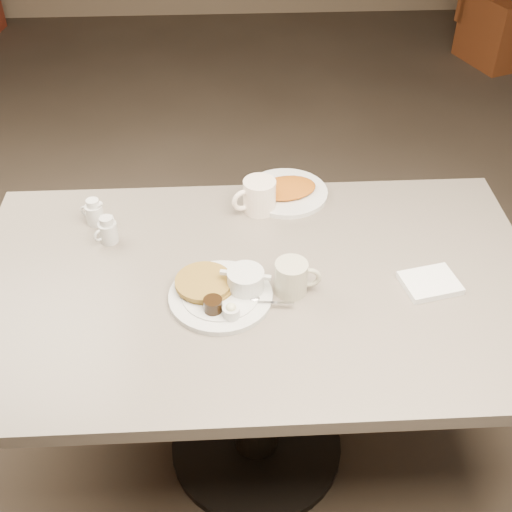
{
  "coord_description": "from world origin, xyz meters",
  "views": [
    {
      "loc": [
        -0.07,
        -1.27,
        1.91
      ],
      "look_at": [
        0.0,
        0.02,
        0.82
      ],
      "focal_mm": 46.29,
      "sensor_mm": 36.0,
      "label": 1
    }
  ],
  "objects_px": {
    "coffee_mug_near": "(292,277)",
    "hash_plate": "(286,191)",
    "coffee_mug_far": "(258,196)",
    "creamer_right": "(94,212)",
    "diner_table": "(256,327)",
    "creamer_left": "(108,231)",
    "main_plate": "(223,290)"
  },
  "relations": [
    {
      "from": "coffee_mug_near",
      "to": "main_plate",
      "type": "bearing_deg",
      "value": -175.82
    },
    {
      "from": "diner_table",
      "to": "coffee_mug_near",
      "type": "xyz_separation_m",
      "value": [
        0.09,
        -0.04,
        0.22
      ]
    },
    {
      "from": "creamer_left",
      "to": "creamer_right",
      "type": "height_order",
      "value": "same"
    },
    {
      "from": "diner_table",
      "to": "creamer_right",
      "type": "relative_size",
      "value": 18.75
    },
    {
      "from": "creamer_right",
      "to": "hash_plate",
      "type": "height_order",
      "value": "creamer_right"
    },
    {
      "from": "main_plate",
      "to": "creamer_right",
      "type": "xyz_separation_m",
      "value": [
        -0.37,
        0.33,
        0.01
      ]
    },
    {
      "from": "creamer_right",
      "to": "hash_plate",
      "type": "bearing_deg",
      "value": 11.24
    },
    {
      "from": "coffee_mug_far",
      "to": "creamer_left",
      "type": "distance_m",
      "value": 0.44
    },
    {
      "from": "coffee_mug_near",
      "to": "coffee_mug_far",
      "type": "height_order",
      "value": "coffee_mug_far"
    },
    {
      "from": "coffee_mug_near",
      "to": "hash_plate",
      "type": "distance_m",
      "value": 0.43
    },
    {
      "from": "diner_table",
      "to": "coffee_mug_near",
      "type": "distance_m",
      "value": 0.24
    },
    {
      "from": "coffee_mug_far",
      "to": "creamer_left",
      "type": "bearing_deg",
      "value": -163.59
    },
    {
      "from": "hash_plate",
      "to": "creamer_right",
      "type": "bearing_deg",
      "value": -168.76
    },
    {
      "from": "creamer_left",
      "to": "hash_plate",
      "type": "bearing_deg",
      "value": 21.15
    },
    {
      "from": "diner_table",
      "to": "creamer_left",
      "type": "height_order",
      "value": "creamer_left"
    },
    {
      "from": "creamer_left",
      "to": "creamer_right",
      "type": "bearing_deg",
      "value": 119.37
    },
    {
      "from": "diner_table",
      "to": "main_plate",
      "type": "bearing_deg",
      "value": -148.75
    },
    {
      "from": "main_plate",
      "to": "creamer_left",
      "type": "relative_size",
      "value": 4.27
    },
    {
      "from": "creamer_left",
      "to": "creamer_right",
      "type": "distance_m",
      "value": 0.1
    },
    {
      "from": "creamer_right",
      "to": "hash_plate",
      "type": "xyz_separation_m",
      "value": [
        0.56,
        0.11,
        -0.02
      ]
    },
    {
      "from": "diner_table",
      "to": "hash_plate",
      "type": "relative_size",
      "value": 4.88
    },
    {
      "from": "coffee_mug_far",
      "to": "creamer_right",
      "type": "relative_size",
      "value": 1.85
    },
    {
      "from": "diner_table",
      "to": "creamer_right",
      "type": "distance_m",
      "value": 0.57
    },
    {
      "from": "main_plate",
      "to": "coffee_mug_far",
      "type": "height_order",
      "value": "coffee_mug_far"
    },
    {
      "from": "coffee_mug_near",
      "to": "hash_plate",
      "type": "height_order",
      "value": "coffee_mug_near"
    },
    {
      "from": "coffee_mug_near",
      "to": "coffee_mug_far",
      "type": "relative_size",
      "value": 0.82
    },
    {
      "from": "diner_table",
      "to": "creamer_right",
      "type": "xyz_separation_m",
      "value": [
        -0.45,
        0.28,
        0.21
      ]
    },
    {
      "from": "main_plate",
      "to": "coffee_mug_near",
      "type": "height_order",
      "value": "coffee_mug_near"
    },
    {
      "from": "main_plate",
      "to": "coffee_mug_near",
      "type": "bearing_deg",
      "value": 4.18
    },
    {
      "from": "creamer_left",
      "to": "hash_plate",
      "type": "height_order",
      "value": "creamer_left"
    },
    {
      "from": "coffee_mug_near",
      "to": "diner_table",
      "type": "bearing_deg",
      "value": 155.8
    },
    {
      "from": "main_plate",
      "to": "coffee_mug_far",
      "type": "bearing_deg",
      "value": 73.54
    }
  ]
}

